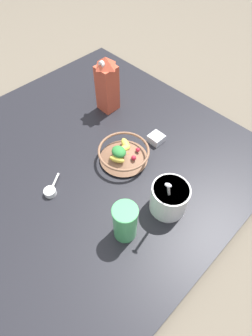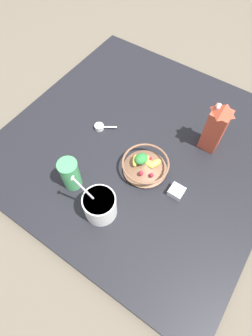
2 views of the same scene
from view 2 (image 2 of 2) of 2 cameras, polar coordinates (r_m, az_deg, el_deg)
name	(u,v)px [view 2 (image 2 of 2)]	position (r m, az deg, el deg)	size (l,w,h in m)	color
ground_plane	(141,147)	(1.23, 3.27, 4.53)	(6.00, 6.00, 0.00)	#665B4C
countertop	(141,145)	(1.22, 3.32, 5.05)	(1.18, 1.18, 0.04)	black
fruit_bowl	(145,165)	(1.09, 4.18, 0.67)	(0.20, 0.20, 0.08)	brown
milk_carton	(216,127)	(1.15, 19.01, 8.51)	(0.08, 0.08, 0.25)	#CC4C33
yogurt_tub	(100,205)	(0.98, -5.72, -8.02)	(0.12, 0.14, 0.24)	white
drinking_cup	(70,174)	(1.04, -12.06, -1.25)	(0.08, 0.08, 0.15)	#4CB266
spice_jar	(176,192)	(1.07, 10.90, -5.10)	(0.06, 0.06, 0.03)	silver
measuring_scoop	(100,127)	(1.25, -5.65, 8.87)	(0.07, 0.09, 0.02)	white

